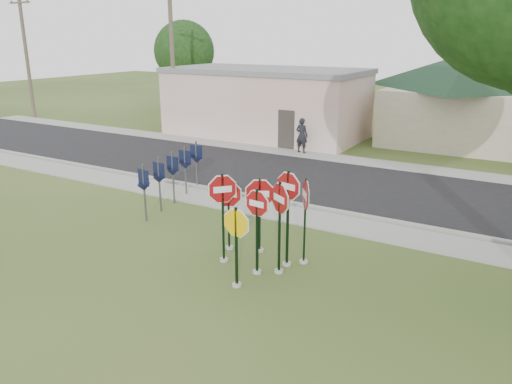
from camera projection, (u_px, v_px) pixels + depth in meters
The scene contains 20 objects.
ground at pixel (227, 286), 12.71m from camera, with size 120.00×120.00×0.00m, color #314B1C.
sidewalk_near at pixel (315, 219), 17.23m from camera, with size 60.00×1.60×0.06m, color gray.
road at pixel (359, 187), 20.93m from camera, with size 60.00×7.00×0.04m, color black.
sidewalk_far at pixel (388, 165), 24.47m from camera, with size 60.00×1.60×0.06m, color gray.
curb at pixel (327, 210), 18.04m from camera, with size 60.00×0.20×0.14m, color gray.
stop_sign_center at pixel (257, 221), 12.94m from camera, with size 0.97×0.24×2.46m.
stop_sign_yellow at pixel (236, 238), 12.29m from camera, with size 1.02×0.24×2.22m.
stop_sign_left at pixel (223, 205), 13.60m from camera, with size 0.76×0.81×2.67m.
stop_sign_right at pixel (280, 214), 12.92m from camera, with size 0.96×0.61×2.66m.
stop_sign_back_right at pixel (288, 205), 13.32m from camera, with size 1.04×0.24×2.82m.
stop_sign_back_left at pixel (260, 205), 14.30m from camera, with size 1.04×0.57×2.37m.
stop_sign_far_right at pixel (305, 208), 13.50m from camera, with size 0.67×0.95×2.59m.
stop_sign_far_left at pixel (229, 206), 14.51m from camera, with size 0.96×0.51×2.25m.
route_sign_row at pixel (173, 172), 18.65m from camera, with size 1.43×4.63×2.00m.
building_stucco at pixel (266, 102), 31.22m from camera, with size 12.20×6.20×4.20m.
building_house at pixel (466, 80), 28.76m from camera, with size 11.60×11.60×6.20m.
utility_pole_near at pixel (172, 55), 30.49m from camera, with size 2.20×0.26×9.50m.
utility_pole_far at pixel (26, 55), 37.31m from camera, with size 2.20×0.26×9.00m.
bg_tree_left at pixel (184, 51), 40.65m from camera, with size 4.90×4.90×7.35m.
pedestrian at pixel (302, 135), 26.67m from camera, with size 0.68×0.45×1.87m, color black.
Camera 1 is at (6.40, -9.48, 6.08)m, focal length 35.00 mm.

